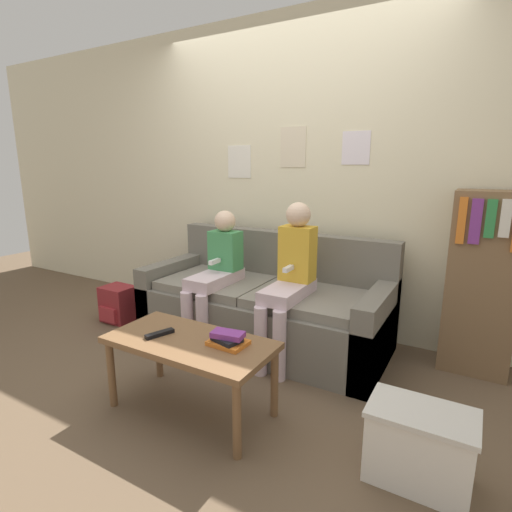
# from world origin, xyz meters

# --- Properties ---
(ground_plane) EXTENTS (10.00, 10.00, 0.00)m
(ground_plane) POSITION_xyz_m (0.00, 0.00, 0.00)
(ground_plane) COLOR brown
(wall_back) EXTENTS (8.00, 0.06, 2.60)m
(wall_back) POSITION_xyz_m (-0.00, 1.05, 1.30)
(wall_back) COLOR beige
(wall_back) RESTS_ON ground_plane
(couch) EXTENTS (1.93, 0.84, 0.85)m
(couch) POSITION_xyz_m (0.00, 0.54, 0.29)
(couch) COLOR #6B665B
(couch) RESTS_ON ground_plane
(coffee_table) EXTENTS (0.95, 0.47, 0.44)m
(coffee_table) POSITION_xyz_m (0.09, -0.51, 0.39)
(coffee_table) COLOR brown
(coffee_table) RESTS_ON ground_plane
(person_left) EXTENTS (0.24, 0.57, 1.05)m
(person_left) POSITION_xyz_m (-0.32, 0.33, 0.59)
(person_left) COLOR silver
(person_left) RESTS_ON ground_plane
(person_right) EXTENTS (0.24, 0.57, 1.14)m
(person_right) POSITION_xyz_m (0.31, 0.34, 0.64)
(person_right) COLOR silver
(person_right) RESTS_ON ground_plane
(tv_remote) EXTENTS (0.09, 0.17, 0.02)m
(tv_remote) POSITION_xyz_m (-0.09, -0.55, 0.45)
(tv_remote) COLOR black
(tv_remote) RESTS_ON coffee_table
(book_stack) EXTENTS (0.21, 0.16, 0.08)m
(book_stack) POSITION_xyz_m (0.32, -0.45, 0.48)
(book_stack) COLOR orange
(book_stack) RESTS_ON coffee_table
(bookshelf) EXTENTS (0.43, 0.30, 1.24)m
(bookshelf) POSITION_xyz_m (1.48, 0.86, 0.62)
(bookshelf) COLOR brown
(bookshelf) RESTS_ON ground_plane
(storage_box) EXTENTS (0.45, 0.28, 0.35)m
(storage_box) POSITION_xyz_m (1.31, -0.41, 0.18)
(storage_box) COLOR silver
(storage_box) RESTS_ON ground_plane
(backpack) EXTENTS (0.28, 0.26, 0.32)m
(backpack) POSITION_xyz_m (-1.36, 0.24, 0.16)
(backpack) COLOR maroon
(backpack) RESTS_ON ground_plane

